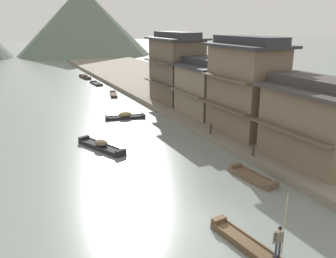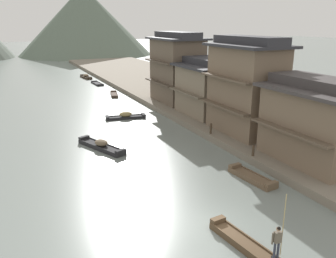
# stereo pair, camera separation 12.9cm
# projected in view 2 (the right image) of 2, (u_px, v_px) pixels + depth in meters

# --- Properties ---
(ground_plane) EXTENTS (400.00, 400.00, 0.00)m
(ground_plane) POSITION_uv_depth(u_px,v_px,m) (211.00, 227.00, 18.87)
(ground_plane) COLOR gray
(riverbank_right) EXTENTS (18.00, 110.00, 0.59)m
(riverbank_right) POSITION_uv_depth(u_px,v_px,m) (198.00, 95.00, 51.34)
(riverbank_right) COLOR slate
(riverbank_right) RESTS_ON ground
(boat_foreground_poled) EXTENTS (1.53, 5.48, 0.57)m
(boat_foreground_poled) POSITION_uv_depth(u_px,v_px,m) (252.00, 249.00, 16.70)
(boat_foreground_poled) COLOR brown
(boat_foreground_poled) RESTS_ON ground
(boatman_person) EXTENTS (0.57, 0.28, 3.04)m
(boatman_person) POSITION_uv_depth(u_px,v_px,m) (278.00, 238.00, 15.18)
(boatman_person) COLOR black
(boatman_person) RESTS_ON boat_foreground_poled
(boat_moored_nearest) EXTENTS (3.05, 5.46, 0.83)m
(boat_moored_nearest) POSITION_uv_depth(u_px,v_px,m) (101.00, 146.00, 30.31)
(boat_moored_nearest) COLOR #232326
(boat_moored_nearest) RESTS_ON ground
(boat_moored_second) EXTENTS (4.60, 1.89, 0.78)m
(boat_moored_second) POSITION_uv_depth(u_px,v_px,m) (126.00, 116.00, 39.86)
(boat_moored_second) COLOR #232326
(boat_moored_second) RESTS_ON ground
(boat_moored_third) EXTENTS (1.30, 4.34, 0.36)m
(boat_moored_third) POSITION_uv_depth(u_px,v_px,m) (97.00, 84.00, 61.69)
(boat_moored_third) COLOR #232326
(boat_moored_third) RESTS_ON ground
(boat_moored_far) EXTENTS (1.87, 4.30, 0.37)m
(boat_moored_far) POSITION_uv_depth(u_px,v_px,m) (114.00, 94.00, 52.45)
(boat_moored_far) COLOR #423328
(boat_moored_far) RESTS_ON ground
(boat_midriver_drifting) EXTENTS (1.48, 4.57, 0.81)m
(boat_midriver_drifting) POSITION_uv_depth(u_px,v_px,m) (86.00, 77.00, 68.38)
(boat_midriver_drifting) COLOR #33281E
(boat_midriver_drifting) RESTS_ON ground
(boat_midriver_upstream) EXTENTS (1.48, 4.00, 0.51)m
(boat_midriver_upstream) POSITION_uv_depth(u_px,v_px,m) (252.00, 177.00, 24.44)
(boat_midriver_upstream) COLOR brown
(boat_midriver_upstream) RESTS_ON ground
(house_waterfront_nearest) EXTENTS (6.11, 8.20, 6.14)m
(house_waterfront_nearest) POSITION_uv_depth(u_px,v_px,m) (318.00, 121.00, 25.56)
(house_waterfront_nearest) COLOR #75604C
(house_waterfront_nearest) RESTS_ON riverbank_right
(house_waterfront_second) EXTENTS (5.16, 7.85, 8.74)m
(house_waterfront_second) POSITION_uv_depth(u_px,v_px,m) (246.00, 86.00, 32.01)
(house_waterfront_second) COLOR #75604C
(house_waterfront_second) RESTS_ON riverbank_right
(house_waterfront_tall) EXTENTS (6.82, 7.59, 6.14)m
(house_waterfront_tall) POSITION_uv_depth(u_px,v_px,m) (211.00, 87.00, 39.07)
(house_waterfront_tall) COLOR #7F705B
(house_waterfront_tall) RESTS_ON riverbank_right
(house_waterfront_narrow) EXTENTS (5.70, 8.08, 8.74)m
(house_waterfront_narrow) POSITION_uv_depth(u_px,v_px,m) (177.00, 68.00, 44.87)
(house_waterfront_narrow) COLOR brown
(house_waterfront_narrow) RESTS_ON riverbank_right
(mooring_post_dock_near) EXTENTS (0.20, 0.20, 0.86)m
(mooring_post_dock_near) POSITION_uv_depth(u_px,v_px,m) (253.00, 151.00, 27.08)
(mooring_post_dock_near) COLOR #473828
(mooring_post_dock_near) RESTS_ON riverbank_right
(mooring_post_dock_mid) EXTENTS (0.20, 0.20, 0.97)m
(mooring_post_dock_mid) POSITION_uv_depth(u_px,v_px,m) (211.00, 129.00, 32.45)
(mooring_post_dock_mid) COLOR #473828
(mooring_post_dock_mid) RESTS_ON riverbank_right
(hill_far_centre) EXTENTS (42.85, 42.85, 21.50)m
(hill_far_centre) POSITION_uv_depth(u_px,v_px,m) (85.00, 21.00, 114.47)
(hill_far_centre) COLOR #5B6B5B
(hill_far_centre) RESTS_ON ground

